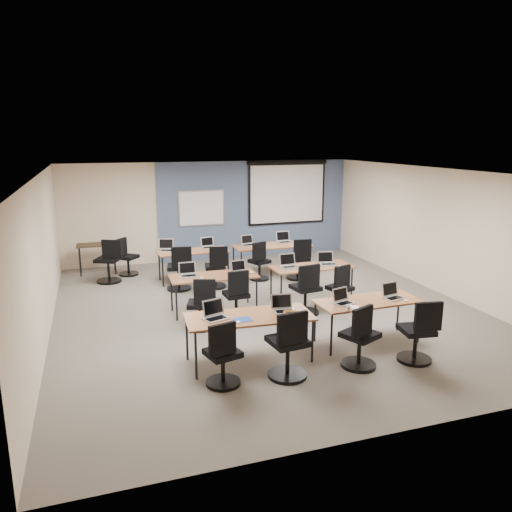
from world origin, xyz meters
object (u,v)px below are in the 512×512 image
object	(u,v)px
laptop_6	(289,264)
task_chair_6	(306,293)
task_chair_0	(223,359)
task_chair_8	(179,272)
laptop_2	(343,300)
laptop_11	(284,240)
training_table_mid_left	(214,278)
task_chair_3	(418,336)
whiteboard	(202,208)
laptop_3	(393,294)
spare_chair_a	(126,260)
training_table_back_right	(272,247)
task_chair_1	(289,350)
projector_screen	(287,189)
task_chair_2	(360,342)
laptop_7	(327,261)
laptop_4	(188,273)
laptop_0	(215,314)
training_table_back_left	(193,253)
task_chair_9	(216,270)
laptop_10	(248,243)
utility_table	(97,248)
task_chair_7	(340,292)
training_table_front_left	(249,318)
training_table_mid_right	(312,268)
task_chair_10	(259,264)
task_chair_11	(299,262)
spare_chair_b	(109,264)
laptop_1	(284,307)

from	to	relation	value
laptop_6	task_chair_6	size ratio (longest dim) A/B	0.34
task_chair_0	task_chair_8	xyz separation A→B (m)	(0.21, 4.61, 0.03)
laptop_2	laptop_11	distance (m)	4.85
training_table_mid_left	task_chair_3	size ratio (longest dim) A/B	1.68
whiteboard	laptop_3	world-z (taller)	whiteboard
whiteboard	spare_chair_a	xyz separation A→B (m)	(-2.13, -0.99, -1.06)
training_table_back_right	task_chair_1	xyz separation A→B (m)	(-1.71, -5.35, -0.26)
projector_screen	task_chair_2	size ratio (longest dim) A/B	2.39
laptop_7	laptop_6	bearing A→B (deg)	-170.74
whiteboard	task_chair_8	world-z (taller)	whiteboard
laptop_2	task_chair_8	world-z (taller)	task_chair_8
training_table_mid_left	whiteboard	bearing A→B (deg)	81.90
task_chair_2	laptop_4	distance (m)	3.78
laptop_6	laptop_0	bearing A→B (deg)	-135.92
training_table_back_left	spare_chair_a	bearing A→B (deg)	145.17
task_chair_2	laptop_7	bearing A→B (deg)	47.64
spare_chair_a	task_chair_6	bearing A→B (deg)	-101.87
laptop_2	laptop_11	xyz separation A→B (m)	(0.87, 4.77, 0.01)
task_chair_6	task_chair_9	bearing A→B (deg)	110.76
laptop_10	utility_table	world-z (taller)	laptop_10
task_chair_7	spare_chair_a	distance (m)	5.49
training_table_back_left	laptop_0	xyz separation A→B (m)	(-0.59, -4.54, 0.11)
laptop_6	laptop_7	distance (m)	0.85
training_table_front_left	laptop_6	world-z (taller)	laptop_6
projector_screen	laptop_6	distance (m)	4.47
training_table_mid_right	laptop_3	size ratio (longest dim) A/B	5.22
training_table_front_left	laptop_6	xyz separation A→B (m)	(1.65, 2.51, 0.11)
laptop_7	task_chair_10	world-z (taller)	laptop_7
laptop_3	laptop_10	bearing A→B (deg)	91.21
training_table_back_right	task_chair_11	xyz separation A→B (m)	(0.43, -0.71, -0.27)
training_table_back_right	utility_table	distance (m)	4.38
laptop_10	spare_chair_b	world-z (taller)	spare_chair_b
task_chair_7	task_chair_2	bearing A→B (deg)	-128.42
laptop_3	task_chair_11	distance (m)	3.89
training_table_back_left	laptop_2	world-z (taller)	laptop_2
spare_chair_a	spare_chair_b	distance (m)	0.66
task_chair_0	laptop_1	distance (m)	1.39
laptop_6	task_chair_7	size ratio (longest dim) A/B	0.37
task_chair_1	laptop_4	size ratio (longest dim) A/B	3.14
laptop_7	spare_chair_a	bearing A→B (deg)	153.78
task_chair_9	task_chair_3	bearing A→B (deg)	-57.56
laptop_6	task_chair_9	xyz separation A→B (m)	(-1.21, 1.36, -0.39)
laptop_0	task_chair_1	size ratio (longest dim) A/B	0.33
laptop_10	task_chair_0	bearing A→B (deg)	-122.75
training_table_front_left	laptop_1	xyz separation A→B (m)	(0.56, 0.03, 0.10)
laptop_2	laptop_4	bearing A→B (deg)	114.92
whiteboard	laptop_4	xyz separation A→B (m)	(-1.17, -4.08, -0.66)
laptop_6	spare_chair_a	size ratio (longest dim) A/B	0.36
laptop_0	task_chair_0	world-z (taller)	laptop_0
projector_screen	laptop_0	distance (m)	7.56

